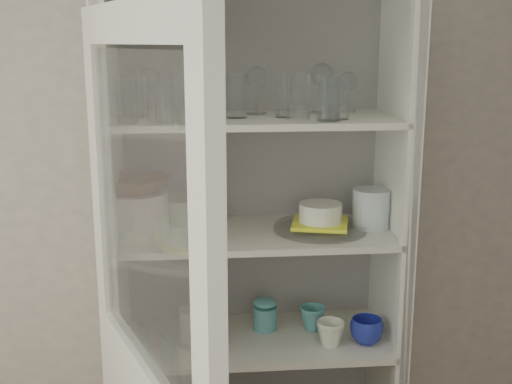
% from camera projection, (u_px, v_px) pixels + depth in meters
% --- Properties ---
extents(wall_back, '(3.60, 0.02, 2.60)m').
position_uv_depth(wall_back, '(198.00, 205.00, 2.44)').
color(wall_back, gray).
rests_on(wall_back, ground).
extents(pantry_cabinet, '(1.00, 0.45, 2.10)m').
position_uv_depth(pantry_cabinet, '(254.00, 308.00, 2.38)').
color(pantry_cabinet, beige).
rests_on(pantry_cabinet, floor).
extents(tumbler_0, '(0.09, 0.09, 0.14)m').
position_uv_depth(tumbler_0, '(127.00, 101.00, 1.96)').
color(tumbler_0, silver).
rests_on(tumbler_0, shelf_glass).
extents(tumbler_1, '(0.08, 0.08, 0.14)m').
position_uv_depth(tumbler_1, '(165.00, 100.00, 1.98)').
color(tumbler_1, silver).
rests_on(tumbler_1, shelf_glass).
extents(tumbler_2, '(0.09, 0.09, 0.16)m').
position_uv_depth(tumbler_2, '(189.00, 98.00, 1.97)').
color(tumbler_2, silver).
rests_on(tumbler_2, shelf_glass).
extents(tumbler_3, '(0.09, 0.09, 0.15)m').
position_uv_depth(tumbler_3, '(299.00, 97.00, 2.04)').
color(tumbler_3, silver).
rests_on(tumbler_3, shelf_glass).
extents(tumbler_4, '(0.08, 0.08, 0.13)m').
position_uv_depth(tumbler_4, '(329.00, 100.00, 2.06)').
color(tumbler_4, silver).
rests_on(tumbler_4, shelf_glass).
extents(tumbler_5, '(0.09, 0.09, 0.14)m').
position_uv_depth(tumbler_5, '(329.00, 98.00, 2.01)').
color(tumbler_5, silver).
rests_on(tumbler_5, shelf_glass).
extents(tumbler_6, '(0.08, 0.08, 0.14)m').
position_uv_depth(tumbler_6, '(339.00, 98.00, 2.06)').
color(tumbler_6, silver).
rests_on(tumbler_6, shelf_glass).
extents(tumbler_7, '(0.08, 0.08, 0.14)m').
position_uv_depth(tumbler_7, '(132.00, 97.00, 2.12)').
color(tumbler_7, silver).
rests_on(tumbler_7, shelf_glass).
extents(tumbler_8, '(0.09, 0.09, 0.14)m').
position_uv_depth(tumbler_8, '(138.00, 95.00, 2.13)').
color(tumbler_8, silver).
rests_on(tumbler_8, shelf_glass).
extents(tumbler_9, '(0.08, 0.08, 0.16)m').
position_uv_depth(tumbler_9, '(208.00, 93.00, 2.15)').
color(tumbler_9, silver).
rests_on(tumbler_9, shelf_glass).
extents(tumbler_10, '(0.09, 0.09, 0.14)m').
position_uv_depth(tumbler_10, '(236.00, 96.00, 2.10)').
color(tumbler_10, silver).
rests_on(tumbler_10, shelf_glass).
extents(tumbler_11, '(0.09, 0.09, 0.14)m').
position_uv_depth(tumbler_11, '(286.00, 95.00, 2.12)').
color(tumbler_11, silver).
rests_on(tumbler_11, shelf_glass).
extents(goblet_0, '(0.08, 0.08, 0.18)m').
position_uv_depth(goblet_0, '(151.00, 89.00, 2.20)').
color(goblet_0, silver).
rests_on(goblet_0, shelf_glass).
extents(goblet_1, '(0.08, 0.08, 0.18)m').
position_uv_depth(goblet_1, '(256.00, 88.00, 2.22)').
color(goblet_1, silver).
rests_on(goblet_1, shelf_glass).
extents(goblet_2, '(0.09, 0.09, 0.19)m').
position_uv_depth(goblet_2, '(322.00, 85.00, 2.27)').
color(goblet_2, silver).
rests_on(goblet_2, shelf_glass).
extents(goblet_3, '(0.07, 0.07, 0.16)m').
position_uv_depth(goblet_3, '(348.00, 90.00, 2.29)').
color(goblet_3, silver).
rests_on(goblet_3, shelf_glass).
extents(plate_stack_front, '(0.23, 0.23, 0.08)m').
position_uv_depth(plate_stack_front, '(137.00, 224.00, 2.18)').
color(plate_stack_front, white).
rests_on(plate_stack_front, shelf_plates).
extents(plate_stack_back, '(0.23, 0.23, 0.10)m').
position_uv_depth(plate_stack_back, '(186.00, 209.00, 2.35)').
color(plate_stack_back, white).
rests_on(plate_stack_back, shelf_plates).
extents(cream_bowl, '(0.22, 0.22, 0.07)m').
position_uv_depth(cream_bowl, '(136.00, 202.00, 2.16)').
color(cream_bowl, silver).
rests_on(cream_bowl, plate_stack_front).
extents(terracotta_bowl, '(0.29, 0.29, 0.05)m').
position_uv_depth(terracotta_bowl, '(135.00, 184.00, 2.15)').
color(terracotta_bowl, brown).
rests_on(terracotta_bowl, cream_bowl).
extents(glass_platter, '(0.41, 0.41, 0.02)m').
position_uv_depth(glass_platter, '(320.00, 228.00, 2.25)').
color(glass_platter, silver).
rests_on(glass_platter, shelf_plates).
extents(yellow_trivet, '(0.23, 0.23, 0.01)m').
position_uv_depth(yellow_trivet, '(320.00, 223.00, 2.24)').
color(yellow_trivet, '#FFF038').
rests_on(yellow_trivet, glass_platter).
extents(white_ramekin, '(0.16, 0.16, 0.07)m').
position_uv_depth(white_ramekin, '(320.00, 213.00, 2.24)').
color(white_ramekin, white).
rests_on(white_ramekin, yellow_trivet).
extents(grey_bowl_stack, '(0.13, 0.13, 0.14)m').
position_uv_depth(grey_bowl_stack, '(371.00, 209.00, 2.27)').
color(grey_bowl_stack, silver).
rests_on(grey_bowl_stack, shelf_plates).
extents(mug_blue, '(0.13, 0.13, 0.09)m').
position_uv_depth(mug_blue, '(366.00, 331.00, 2.27)').
color(mug_blue, navy).
rests_on(mug_blue, shelf_mugs).
extents(mug_teal, '(0.10, 0.10, 0.09)m').
position_uv_depth(mug_teal, '(313.00, 318.00, 2.38)').
color(mug_teal, '#2B7375').
rests_on(mug_teal, shelf_mugs).
extents(mug_white, '(0.12, 0.12, 0.09)m').
position_uv_depth(mug_white, '(330.00, 333.00, 2.25)').
color(mug_white, white).
rests_on(mug_white, shelf_mugs).
extents(teal_jar, '(0.09, 0.09, 0.11)m').
position_uv_depth(teal_jar, '(265.00, 316.00, 2.38)').
color(teal_jar, '#2B7375').
rests_on(teal_jar, shelf_mugs).
extents(measuring_cups, '(0.10, 0.10, 0.04)m').
position_uv_depth(measuring_cups, '(207.00, 338.00, 2.27)').
color(measuring_cups, '#AAA9BD').
rests_on(measuring_cups, shelf_mugs).
extents(white_canister, '(0.11, 0.11, 0.11)m').
position_uv_depth(white_canister, '(193.00, 324.00, 2.30)').
color(white_canister, white).
rests_on(white_canister, shelf_mugs).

